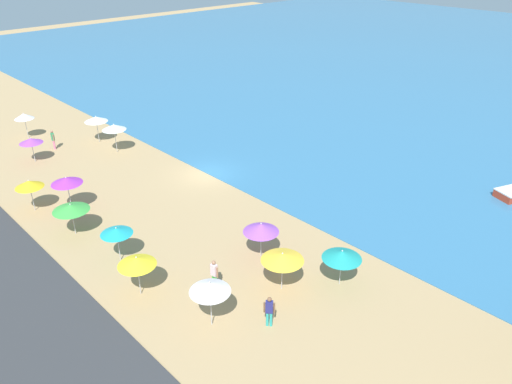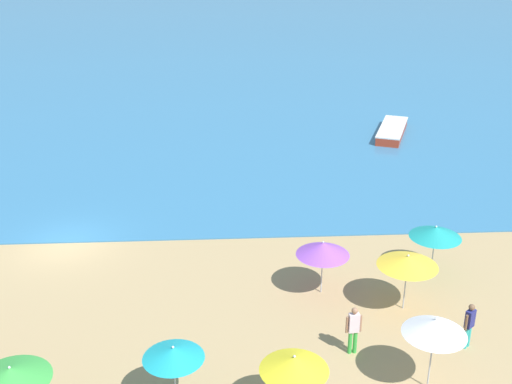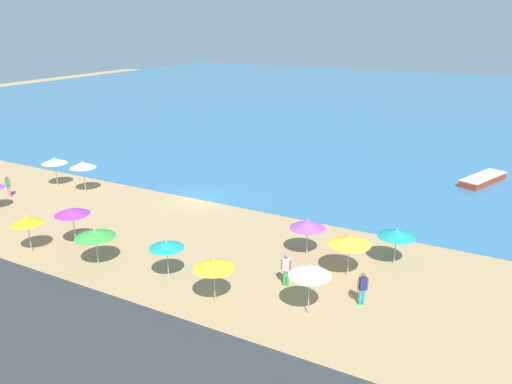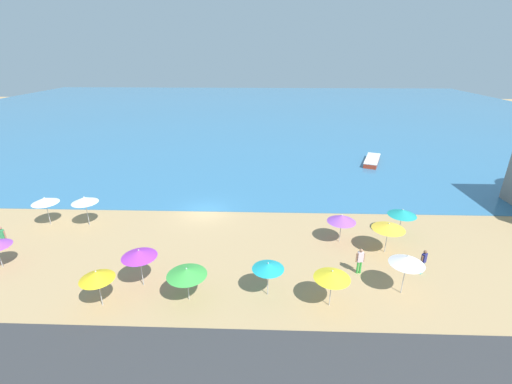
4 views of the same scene
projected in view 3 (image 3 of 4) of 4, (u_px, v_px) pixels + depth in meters
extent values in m
plane|color=tan|center=(199.00, 200.00, 38.86)|extent=(160.00, 160.00, 0.00)
cube|color=teal|center=(384.00, 102.00, 84.53)|extent=(150.00, 110.00, 0.05)
cylinder|color=#B2B2B7|center=(307.00, 241.00, 29.53)|extent=(0.05, 0.05, 1.76)
cone|color=purple|center=(308.00, 224.00, 29.17)|extent=(2.12, 2.12, 0.52)
sphere|color=silver|center=(308.00, 219.00, 29.08)|extent=(0.08, 0.08, 0.08)
cylinder|color=#B2B2B7|center=(309.00, 294.00, 23.46)|extent=(0.05, 0.05, 2.11)
cone|color=white|center=(310.00, 270.00, 23.05)|extent=(2.01, 2.01, 0.51)
sphere|color=silver|center=(310.00, 265.00, 22.96)|extent=(0.08, 0.08, 0.08)
cylinder|color=#B2B2B7|center=(74.00, 230.00, 30.67)|extent=(0.05, 0.05, 2.11)
cone|color=purple|center=(72.00, 211.00, 30.27)|extent=(2.11, 2.11, 0.42)
sphere|color=silver|center=(71.00, 207.00, 30.20)|extent=(0.08, 0.08, 0.08)
cylinder|color=#B2B2B7|center=(215.00, 285.00, 24.47)|extent=(0.05, 0.05, 1.92)
cone|color=yellow|center=(214.00, 264.00, 24.10)|extent=(2.04, 2.04, 0.44)
sphere|color=silver|center=(214.00, 259.00, 24.02)|extent=(0.08, 0.08, 0.08)
cylinder|color=#B2B2B7|center=(56.00, 174.00, 41.73)|extent=(0.05, 0.05, 2.02)
cone|color=white|center=(54.00, 161.00, 41.34)|extent=(2.07, 2.07, 0.45)
sphere|color=silver|center=(54.00, 158.00, 41.25)|extent=(0.08, 0.08, 0.08)
cylinder|color=#B2B2B7|center=(395.00, 250.00, 28.39)|extent=(0.05, 0.05, 1.75)
cone|color=teal|center=(397.00, 233.00, 28.04)|extent=(2.16, 2.16, 0.45)
sphere|color=silver|center=(397.00, 229.00, 27.96)|extent=(0.08, 0.08, 0.08)
cylinder|color=#B2B2B7|center=(30.00, 237.00, 29.91)|extent=(0.05, 0.05, 1.87)
cone|color=gold|center=(27.00, 220.00, 29.54)|extent=(1.90, 1.90, 0.48)
sphere|color=silver|center=(26.00, 216.00, 29.45)|extent=(0.08, 0.08, 0.08)
cylinder|color=#B2B2B7|center=(168.00, 263.00, 26.73)|extent=(0.05, 0.05, 1.88)
cone|color=teal|center=(167.00, 245.00, 26.38)|extent=(1.87, 1.87, 0.35)
sphere|color=silver|center=(166.00, 241.00, 26.31)|extent=(0.08, 0.08, 0.08)
cylinder|color=#B2B2B7|center=(84.00, 180.00, 40.19)|extent=(0.05, 0.05, 2.13)
cone|color=silver|center=(83.00, 165.00, 39.78)|extent=(2.06, 2.06, 0.46)
sphere|color=silver|center=(82.00, 162.00, 39.69)|extent=(0.08, 0.08, 0.08)
cylinder|color=#B2B2B7|center=(348.00, 259.00, 27.05)|extent=(0.05, 0.05, 1.93)
cone|color=yellow|center=(350.00, 241.00, 26.69)|extent=(2.30, 2.30, 0.40)
sphere|color=silver|center=(350.00, 237.00, 26.61)|extent=(0.08, 0.08, 0.08)
cylinder|color=#B2B2B7|center=(97.00, 250.00, 28.32)|extent=(0.05, 0.05, 1.77)
cone|color=green|center=(95.00, 234.00, 27.98)|extent=(2.29, 2.29, 0.40)
sphere|color=silver|center=(95.00, 230.00, 27.90)|extent=(0.08, 0.08, 0.08)
cylinder|color=pink|center=(8.00, 192.00, 39.37)|extent=(0.14, 0.14, 0.85)
cylinder|color=pink|center=(10.00, 192.00, 39.27)|extent=(0.14, 0.14, 0.85)
cube|color=#34965B|center=(7.00, 183.00, 39.07)|extent=(0.39, 0.27, 0.67)
sphere|color=#A26B57|center=(6.00, 177.00, 38.91)|extent=(0.22, 0.22, 0.22)
cylinder|color=#A26B57|center=(6.00, 183.00, 39.22)|extent=(0.09, 0.09, 0.61)
cylinder|color=#A26B57|center=(9.00, 184.00, 38.95)|extent=(0.09, 0.09, 0.61)
cylinder|color=teal|center=(364.00, 297.00, 24.45)|extent=(0.14, 0.14, 0.84)
cylinder|color=teal|center=(360.00, 297.00, 24.42)|extent=(0.14, 0.14, 0.84)
cube|color=navy|center=(363.00, 283.00, 24.19)|extent=(0.42, 0.40, 0.66)
sphere|color=brown|center=(364.00, 275.00, 24.04)|extent=(0.22, 0.22, 0.22)
cylinder|color=brown|center=(367.00, 284.00, 24.25)|extent=(0.09, 0.09, 0.60)
cylinder|color=brown|center=(358.00, 285.00, 24.16)|extent=(0.09, 0.09, 0.60)
cylinder|color=green|center=(284.00, 278.00, 26.21)|extent=(0.14, 0.14, 0.88)
cylinder|color=green|center=(288.00, 278.00, 26.14)|extent=(0.14, 0.14, 0.88)
cube|color=silver|center=(286.00, 265.00, 25.92)|extent=(0.38, 0.26, 0.70)
sphere|color=#9C6D50|center=(286.00, 256.00, 25.76)|extent=(0.22, 0.22, 0.22)
cylinder|color=#9C6D50|center=(282.00, 265.00, 26.02)|extent=(0.09, 0.09, 0.63)
cylinder|color=#9C6D50|center=(291.00, 266.00, 25.85)|extent=(0.09, 0.09, 0.63)
cube|color=#AF361F|center=(483.00, 180.00, 42.62)|extent=(3.37, 5.60, 0.53)
cube|color=#AF361F|center=(499.00, 173.00, 44.38)|extent=(0.95, 0.72, 0.32)
cube|color=silver|center=(483.00, 176.00, 42.52)|extent=(3.45, 5.63, 0.08)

